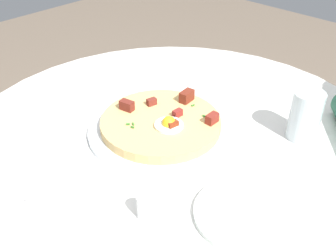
% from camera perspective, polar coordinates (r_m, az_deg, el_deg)
% --- Properties ---
extents(dining_table, '(1.00, 1.00, 0.72)m').
position_cam_1_polar(dining_table, '(1.02, 0.93, -9.14)').
color(dining_table, silver).
rests_on(dining_table, ground_plane).
extents(pizza_plate, '(0.33, 0.33, 0.01)m').
position_cam_1_polar(pizza_plate, '(0.92, -1.02, -0.48)').
color(pizza_plate, white).
rests_on(pizza_plate, dining_table).
extents(breakfast_pizza, '(0.27, 0.27, 0.05)m').
position_cam_1_polar(breakfast_pizza, '(0.91, -0.93, 0.48)').
color(breakfast_pizza, tan).
rests_on(breakfast_pizza, pizza_plate).
extents(bread_plate, '(0.19, 0.19, 0.01)m').
position_cam_1_polar(bread_plate, '(0.74, 10.99, -12.09)').
color(bread_plate, silver).
rests_on(bread_plate, dining_table).
extents(napkin, '(0.22, 0.22, 0.00)m').
position_cam_1_polar(napkin, '(0.76, -13.59, -11.24)').
color(napkin, white).
rests_on(napkin, dining_table).
extents(fork, '(0.15, 0.12, 0.00)m').
position_cam_1_polar(fork, '(0.77, -13.28, -10.05)').
color(fork, silver).
rests_on(fork, napkin).
extents(knife, '(0.15, 0.12, 0.00)m').
position_cam_1_polar(knife, '(0.74, -14.02, -11.97)').
color(knife, silver).
rests_on(knife, napkin).
extents(water_glass, '(0.07, 0.07, 0.11)m').
position_cam_1_polar(water_glass, '(0.93, 18.79, 1.39)').
color(water_glass, silver).
rests_on(water_glass, dining_table).
extents(salt_shaker, '(0.03, 0.03, 0.05)m').
position_cam_1_polar(salt_shaker, '(0.71, -3.29, -11.33)').
color(salt_shaker, white).
rests_on(salt_shaker, dining_table).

